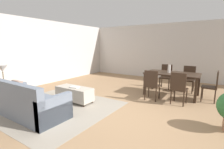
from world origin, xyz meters
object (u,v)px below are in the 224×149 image
at_px(dining_chair_head_east, 213,85).
at_px(book_on_ottoman, 74,87).
at_px(table_lamp, 2,69).
at_px(dining_chair_far_left, 166,75).
at_px(dining_table, 172,76).
at_px(vase_centerpiece, 169,69).
at_px(dining_chair_near_left, 152,83).
at_px(dining_chair_far_right, 189,77).
at_px(couch, 28,104).
at_px(side_table, 5,88).
at_px(dining_chair_near_right, 179,87).
at_px(ottoman_table, 74,93).

distance_m(dining_chair_head_east, book_on_ottoman, 4.04).
relative_size(table_lamp, book_on_ottoman, 2.02).
bearing_deg(dining_chair_far_left, dining_chair_head_east, -29.37).
height_order(dining_table, vase_centerpiece, vase_centerpiece).
xyz_separation_m(dining_chair_head_east, book_on_ottoman, (-3.38, -2.22, -0.07)).
relative_size(dining_chair_near_left, dining_chair_far_left, 1.00).
bearing_deg(dining_chair_far_right, couch, -123.42).
bearing_deg(side_table, vase_centerpiece, 43.19).
xyz_separation_m(dining_chair_near_right, vase_centerpiece, (-0.48, 0.79, 0.37)).
distance_m(dining_chair_far_left, dining_chair_head_east, 1.81).
relative_size(ottoman_table, vase_centerpiece, 4.47).
bearing_deg(dining_chair_far_right, side_table, -134.21).
xyz_separation_m(dining_chair_near_left, dining_chair_far_right, (0.78, 1.66, 0.00)).
distance_m(dining_table, dining_chair_near_left, 0.95).
relative_size(table_lamp, dining_chair_far_left, 0.57).
distance_m(dining_table, dining_chair_far_right, 0.91).
bearing_deg(ottoman_table, dining_chair_far_left, 59.04).
relative_size(table_lamp, dining_chair_head_east, 0.57).
relative_size(couch, dining_chair_near_left, 2.12).
distance_m(dining_table, dining_chair_head_east, 1.18).
bearing_deg(book_on_ottoman, dining_chair_far_right, 49.40).
height_order(dining_chair_near_right, dining_chair_far_left, same).
bearing_deg(dining_chair_near_right, ottoman_table, -152.15).
distance_m(table_lamp, dining_chair_near_right, 4.89).
bearing_deg(book_on_ottoman, dining_chair_near_right, 28.83).
distance_m(dining_chair_far_right, vase_centerpiece, 1.04).
relative_size(dining_chair_far_right, vase_centerpiece, 3.55).
relative_size(side_table, dining_chair_far_left, 0.64).
distance_m(side_table, dining_chair_far_right, 5.91).
distance_m(dining_table, book_on_ottoman, 3.15).
height_order(table_lamp, dining_chair_far_left, table_lamp).
height_order(side_table, dining_chair_near_left, dining_chair_near_left).
distance_m(couch, dining_chair_far_left, 4.83).
relative_size(dining_chair_far_left, dining_chair_far_right, 1.00).
relative_size(vase_centerpiece, book_on_ottoman, 1.00).
distance_m(table_lamp, dining_table, 5.07).
bearing_deg(ottoman_table, dining_table, 44.39).
bearing_deg(vase_centerpiece, ottoman_table, -134.75).
bearing_deg(dining_chair_near_left, dining_table, 65.98).
bearing_deg(side_table, couch, -3.53).
height_order(table_lamp, dining_chair_far_right, table_lamp).
xyz_separation_m(dining_chair_near_right, dining_chair_head_east, (0.79, 0.79, 0.00)).
relative_size(dining_chair_near_right, vase_centerpiece, 3.55).
xyz_separation_m(ottoman_table, dining_chair_near_right, (2.64, 1.39, 0.27)).
bearing_deg(couch, dining_chair_far_left, 65.07).
relative_size(couch, table_lamp, 3.72).
height_order(side_table, dining_table, dining_table).
height_order(table_lamp, vase_centerpiece, table_lamp).
relative_size(ottoman_table, dining_chair_far_right, 1.26).
bearing_deg(dining_chair_far_left, dining_chair_near_right, -64.76).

